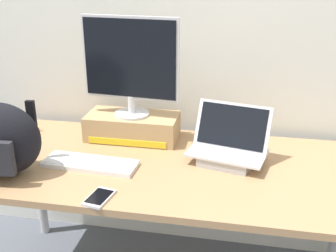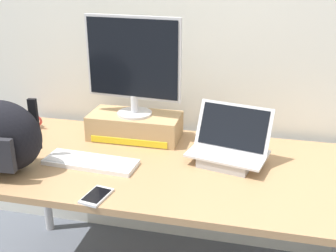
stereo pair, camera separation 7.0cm
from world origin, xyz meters
TOP-DOWN VIEW (x-y plane):
  - back_wall at (0.00, 0.50)m, footprint 7.00×0.10m
  - desk at (0.00, 0.00)m, footprint 1.79×0.80m
  - toner_box_yellow at (-0.23, 0.25)m, footprint 0.45×0.22m
  - desktop_monitor at (-0.23, 0.25)m, footprint 0.48×0.17m
  - open_laptop at (0.26, 0.08)m, footprint 0.37×0.28m
  - external_keyboard at (-0.33, -0.08)m, footprint 0.42×0.16m
  - messenger_backpack at (-0.66, -0.21)m, footprint 0.35×0.26m
  - coffee_mug at (-0.82, 0.24)m, footprint 0.12×0.08m
  - cell_phone at (-0.20, -0.34)m, footprint 0.10×0.15m
  - plush_toy at (-0.73, 0.07)m, footprint 0.09×0.09m

SIDE VIEW (x-z plane):
  - desk at x=0.00m, z-range 0.29..1.01m
  - cell_phone at x=-0.20m, z-range 0.71..0.73m
  - external_keyboard at x=-0.33m, z-range 0.71..0.74m
  - coffee_mug at x=-0.82m, z-range 0.72..0.80m
  - plush_toy at x=-0.73m, z-range 0.72..0.81m
  - open_laptop at x=0.26m, z-range 0.64..0.89m
  - toner_box_yellow at x=-0.23m, z-range 0.71..0.84m
  - messenger_backpack at x=-0.66m, z-range 0.71..1.03m
  - desktop_monitor at x=-0.23m, z-range 0.86..1.34m
  - back_wall at x=0.00m, z-range 0.00..2.60m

